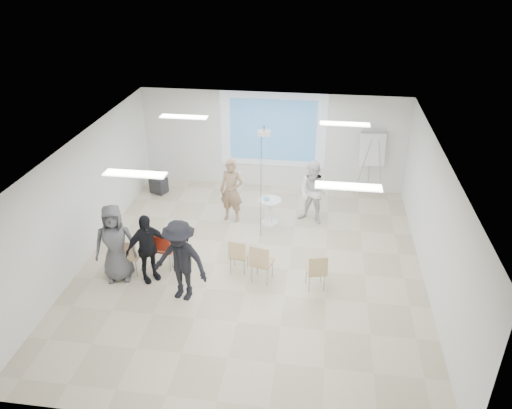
# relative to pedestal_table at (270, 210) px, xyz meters

# --- Properties ---
(floor) EXTENTS (8.00, 9.00, 0.10)m
(floor) POSITION_rel_pedestal_table_xyz_m (-0.20, -2.09, -0.47)
(floor) COLOR beige
(floor) RESTS_ON ground
(ceiling) EXTENTS (8.00, 9.00, 0.10)m
(ceiling) POSITION_rel_pedestal_table_xyz_m (-0.20, -2.09, 2.63)
(ceiling) COLOR white
(ceiling) RESTS_ON wall_back
(wall_back) EXTENTS (8.00, 0.10, 3.00)m
(wall_back) POSITION_rel_pedestal_table_xyz_m (-0.20, 2.46, 1.08)
(wall_back) COLOR silver
(wall_back) RESTS_ON floor
(wall_left) EXTENTS (0.10, 9.00, 3.00)m
(wall_left) POSITION_rel_pedestal_table_xyz_m (-4.25, -2.09, 1.08)
(wall_left) COLOR silver
(wall_left) RESTS_ON floor
(wall_right) EXTENTS (0.10, 9.00, 3.00)m
(wall_right) POSITION_rel_pedestal_table_xyz_m (3.85, -2.09, 1.08)
(wall_right) COLOR silver
(wall_right) RESTS_ON floor
(projection_halo) EXTENTS (3.20, 0.01, 2.30)m
(projection_halo) POSITION_rel_pedestal_table_xyz_m (-0.20, 2.39, 1.43)
(projection_halo) COLOR silver
(projection_halo) RESTS_ON wall_back
(projection_image) EXTENTS (2.60, 0.01, 1.90)m
(projection_image) POSITION_rel_pedestal_table_xyz_m (-0.20, 2.38, 1.43)
(projection_image) COLOR #377CBC
(projection_image) RESTS_ON wall_back
(pedestal_table) EXTENTS (0.80, 0.80, 0.75)m
(pedestal_table) POSITION_rel_pedestal_table_xyz_m (0.00, 0.00, 0.00)
(pedestal_table) COLOR white
(pedestal_table) RESTS_ON floor
(player_left) EXTENTS (0.82, 0.63, 2.03)m
(player_left) POSITION_rel_pedestal_table_xyz_m (-1.06, 0.07, 0.60)
(player_left) COLOR #97775D
(player_left) RESTS_ON floor
(player_right) EXTENTS (1.16, 1.05, 1.97)m
(player_right) POSITION_rel_pedestal_table_xyz_m (1.15, 0.26, 0.57)
(player_right) COLOR white
(player_right) RESTS_ON floor
(controller_left) EXTENTS (0.06, 0.12, 0.04)m
(controller_left) POSITION_rel_pedestal_table_xyz_m (-0.88, 0.32, 0.92)
(controller_left) COLOR silver
(controller_left) RESTS_ON player_left
(controller_right) EXTENTS (0.09, 0.13, 0.04)m
(controller_right) POSITION_rel_pedestal_table_xyz_m (0.97, 0.51, 0.91)
(controller_right) COLOR white
(controller_right) RESTS_ON player_right
(chair_far_left) EXTENTS (0.46, 0.49, 0.92)m
(chair_far_left) POSITION_rel_pedestal_table_xyz_m (-2.92, -2.77, 0.13)
(chair_far_left) COLOR tan
(chair_far_left) RESTS_ON floor
(chair_left_mid) EXTENTS (0.53, 0.56, 1.01)m
(chair_left_mid) POSITION_rel_pedestal_table_xyz_m (-2.23, -2.43, 0.18)
(chair_left_mid) COLOR tan
(chair_left_mid) RESTS_ON floor
(chair_left_inner) EXTENTS (0.53, 0.55, 0.86)m
(chair_left_inner) POSITION_rel_pedestal_table_xyz_m (-1.86, -2.38, 0.09)
(chair_left_inner) COLOR tan
(chair_left_inner) RESTS_ON floor
(chair_center) EXTENTS (0.44, 0.47, 0.87)m
(chair_center) POSITION_rel_pedestal_table_xyz_m (-0.46, -2.36, 0.09)
(chair_center) COLOR tan
(chair_center) RESTS_ON floor
(chair_right_inner) EXTENTS (0.55, 0.57, 0.97)m
(chair_right_inner) POSITION_rel_pedestal_table_xyz_m (0.10, -2.67, 0.16)
(chair_right_inner) COLOR tan
(chair_right_inner) RESTS_ON floor
(chair_right_far) EXTENTS (0.52, 0.54, 0.90)m
(chair_right_far) POSITION_rel_pedestal_table_xyz_m (1.35, -2.77, 0.11)
(chair_right_far) COLOR tan
(chair_right_far) RESTS_ON floor
(red_jacket) EXTENTS (0.46, 0.16, 0.43)m
(red_jacket) POSITION_rel_pedestal_table_xyz_m (-2.22, -2.56, 0.30)
(red_jacket) COLOR maroon
(red_jacket) RESTS_ON chair_left_mid
(laptop) EXTENTS (0.38, 0.33, 0.02)m
(laptop) POSITION_rel_pedestal_table_xyz_m (-1.84, -2.29, 0.05)
(laptop) COLOR black
(laptop) RESTS_ON chair_left_inner
(audience_left) EXTENTS (1.26, 1.25, 1.90)m
(audience_left) POSITION_rel_pedestal_table_xyz_m (-2.43, -2.90, 0.53)
(audience_left) COLOR black
(audience_left) RESTS_ON floor
(audience_mid) EXTENTS (1.52, 1.05, 2.13)m
(audience_mid) POSITION_rel_pedestal_table_xyz_m (-1.50, -3.43, 0.65)
(audience_mid) COLOR black
(audience_mid) RESTS_ON floor
(audience_outer) EXTENTS (1.16, 0.92, 2.08)m
(audience_outer) POSITION_rel_pedestal_table_xyz_m (-3.14, -2.95, 0.62)
(audience_outer) COLOR #57585C
(audience_outer) RESTS_ON floor
(flipchart_easel) EXTENTS (0.88, 0.67, 2.03)m
(flipchart_easel) POSITION_rel_pedestal_table_xyz_m (2.76, 2.15, 1.08)
(flipchart_easel) COLOR gray
(flipchart_easel) RESTS_ON floor
(av_cart) EXTENTS (0.57, 0.52, 0.69)m
(av_cart) POSITION_rel_pedestal_table_xyz_m (-3.59, 1.42, -0.10)
(av_cart) COLOR black
(av_cart) RESTS_ON floor
(ceiling_projector) EXTENTS (0.30, 0.25, 3.00)m
(ceiling_projector) POSITION_rel_pedestal_table_xyz_m (-0.10, -0.60, 2.27)
(ceiling_projector) COLOR white
(ceiling_projector) RESTS_ON ceiling
(fluor_panel_nw) EXTENTS (1.20, 0.30, 0.02)m
(fluor_panel_nw) POSITION_rel_pedestal_table_xyz_m (-2.20, -0.09, 2.55)
(fluor_panel_nw) COLOR white
(fluor_panel_nw) RESTS_ON ceiling
(fluor_panel_ne) EXTENTS (1.20, 0.30, 0.02)m
(fluor_panel_ne) POSITION_rel_pedestal_table_xyz_m (1.80, -0.09, 2.55)
(fluor_panel_ne) COLOR white
(fluor_panel_ne) RESTS_ON ceiling
(fluor_panel_sw) EXTENTS (1.20, 0.30, 0.02)m
(fluor_panel_sw) POSITION_rel_pedestal_table_xyz_m (-2.20, -3.59, 2.55)
(fluor_panel_sw) COLOR white
(fluor_panel_sw) RESTS_ON ceiling
(fluor_panel_se) EXTENTS (1.20, 0.30, 0.02)m
(fluor_panel_se) POSITION_rel_pedestal_table_xyz_m (1.80, -3.59, 2.55)
(fluor_panel_se) COLOR white
(fluor_panel_se) RESTS_ON ceiling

